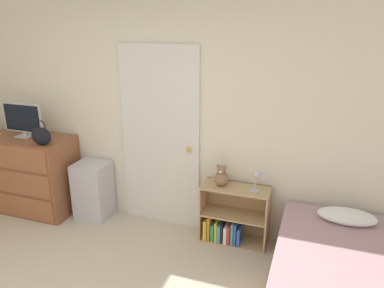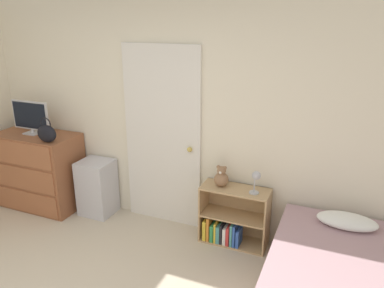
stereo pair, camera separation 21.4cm
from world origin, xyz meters
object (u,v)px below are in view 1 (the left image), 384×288
Objects in this scene: bookshelf at (230,220)px; bed at (345,288)px; storage_bin at (93,190)px; handbag at (41,136)px; desk_lamp at (257,177)px; dresser at (33,174)px; teddy_bear at (221,177)px; tv at (23,119)px.

bookshelf reaches higher than bed.
handbag is at bearing -146.83° from storage_bin.
handbag is at bearing -173.71° from desk_lamp.
bookshelf is at bearing 2.93° from dresser.
handbag is 0.88m from storage_bin.
handbag reaches higher than bookshelf.
desk_lamp reaches higher than teddy_bear.
storage_bin is 2.95× the size of teddy_bear.
teddy_bear is at bearing 148.76° from bed.
tv is at bearing 170.07° from bed.
teddy_bear is 1.53m from bed.
dresser reaches higher than desk_lamp.
storage_bin is 2.91m from bed.
teddy_bear reaches higher than bookshelf.
bookshelf is at bearing 2.59° from tv.
dresser reaches higher than teddy_bear.
handbag reaches higher than teddy_bear.
bed is at bearing -7.93° from handbag.
dresser is 1.44× the size of bookshelf.
handbag is 2.04m from teddy_bear.
teddy_bear is (1.99, 0.30, -0.33)m from handbag.
storage_bin is at bearing -179.07° from bookshelf.
desk_lamp is at bearing 1.79° from dresser.
handbag is at bearing 172.07° from bed.
desk_lamp reaches higher than bed.
dresser is at bearing -177.07° from bookshelf.
tv is (-0.04, 0.01, 0.69)m from dresser.
dresser is 2.38m from teddy_bear.
storage_bin is 1.69m from bookshelf.
desk_lamp is (2.36, 0.26, -0.25)m from handbag.
handbag is 3.36m from bed.
dresser is 0.81m from storage_bin.
storage_bin is (0.83, 0.09, -0.83)m from tv.
bed is at bearing -31.24° from teddy_bear.
tv is 3.81m from bed.
teddy_bear reaches higher than storage_bin.
teddy_bear is 0.13× the size of bed.
desk_lamp is 1.25m from bed.
teddy_bear is at bearing 1.01° from storage_bin.
bookshelf is at bearing 171.14° from desk_lamp.
bookshelf is 3.10× the size of teddy_bear.
handbag is at bearing -171.39° from teddy_bear.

